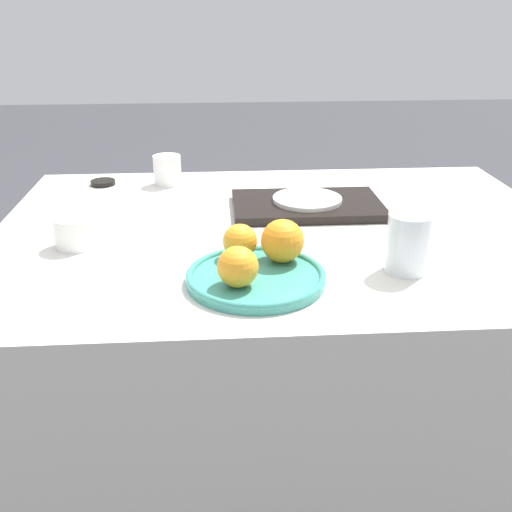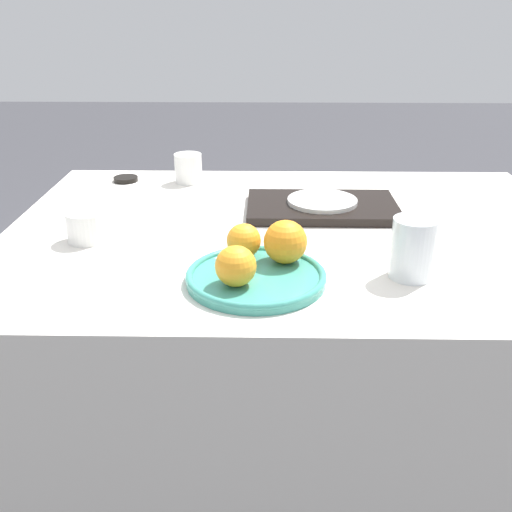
# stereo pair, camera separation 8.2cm
# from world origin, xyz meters

# --- Properties ---
(ground_plane) EXTENTS (12.00, 12.00, 0.00)m
(ground_plane) POSITION_xyz_m (0.00, 0.00, 0.00)
(ground_plane) COLOR #38383D
(table) EXTENTS (1.23, 0.89, 0.70)m
(table) POSITION_xyz_m (0.00, 0.00, 0.35)
(table) COLOR silver
(table) RESTS_ON ground_plane
(fruit_platter) EXTENTS (0.24, 0.24, 0.02)m
(fruit_platter) POSITION_xyz_m (-0.08, -0.27, 0.71)
(fruit_platter) COLOR teal
(fruit_platter) RESTS_ON table
(orange_0) EXTENTS (0.08, 0.08, 0.08)m
(orange_0) POSITION_xyz_m (-0.03, -0.21, 0.76)
(orange_0) COLOR orange
(orange_0) RESTS_ON fruit_platter
(orange_1) EXTENTS (0.07, 0.07, 0.07)m
(orange_1) POSITION_xyz_m (-0.11, -0.31, 0.75)
(orange_1) COLOR orange
(orange_1) RESTS_ON fruit_platter
(orange_2) EXTENTS (0.06, 0.06, 0.06)m
(orange_2) POSITION_xyz_m (-0.10, -0.19, 0.75)
(orange_2) COLOR orange
(orange_2) RESTS_ON fruit_platter
(water_glass) EXTENTS (0.08, 0.08, 0.11)m
(water_glass) POSITION_xyz_m (0.19, -0.24, 0.76)
(water_glass) COLOR silver
(water_glass) RESTS_ON table
(serving_tray) EXTENTS (0.34, 0.21, 0.02)m
(serving_tray) POSITION_xyz_m (0.07, 0.11, 0.71)
(serving_tray) COLOR black
(serving_tray) RESTS_ON table
(side_plate) EXTENTS (0.16, 0.16, 0.01)m
(side_plate) POSITION_xyz_m (0.07, 0.11, 0.73)
(side_plate) COLOR silver
(side_plate) RESTS_ON serving_tray
(cup_0) EXTENTS (0.08, 0.08, 0.06)m
(cup_0) POSITION_xyz_m (-0.42, -0.08, 0.73)
(cup_0) COLOR white
(cup_0) RESTS_ON table
(cup_1) EXTENTS (0.07, 0.07, 0.08)m
(cup_1) POSITION_xyz_m (-0.27, 0.34, 0.74)
(cup_1) COLOR white
(cup_1) RESTS_ON table
(soy_dish) EXTENTS (0.06, 0.06, 0.01)m
(soy_dish) POSITION_xyz_m (-0.44, 0.34, 0.71)
(soy_dish) COLOR black
(soy_dish) RESTS_ON table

